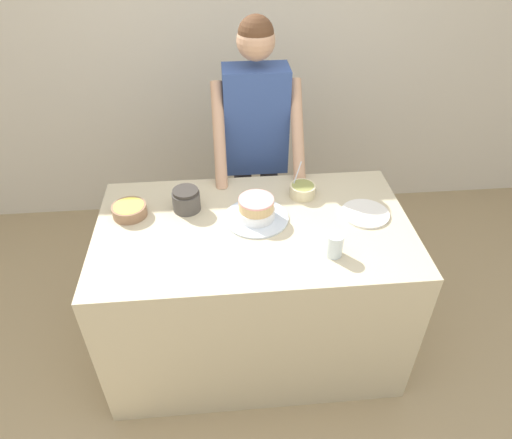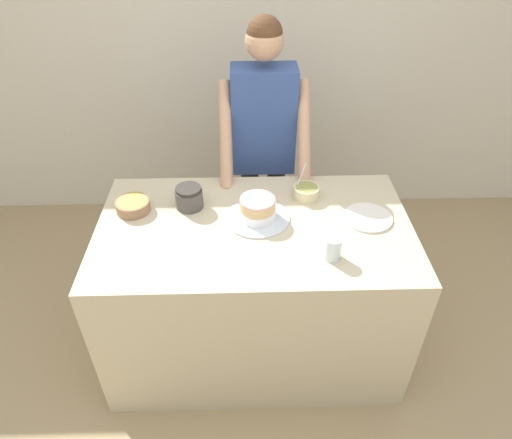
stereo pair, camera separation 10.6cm
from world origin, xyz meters
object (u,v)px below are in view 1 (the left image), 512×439
(frosting_bowl_olive, at_px, (303,190))
(drinking_glass, at_px, (334,245))
(cake, at_px, (256,211))
(person_baker, at_px, (256,134))
(ceramic_plate, at_px, (365,213))
(stoneware_jar, at_px, (186,200))
(frosting_bowl_yellow, at_px, (129,210))

(frosting_bowl_olive, xyz_separation_m, drinking_glass, (0.06, -0.49, 0.02))
(cake, bearing_deg, person_baker, 84.93)
(person_baker, bearing_deg, cake, -95.07)
(ceramic_plate, bearing_deg, drinking_glass, -129.03)
(cake, height_order, stoneware_jar, cake)
(ceramic_plate, distance_m, stoneware_jar, 0.93)
(frosting_bowl_olive, relative_size, ceramic_plate, 0.71)
(cake, height_order, drinking_glass, cake)
(person_baker, relative_size, ceramic_plate, 7.04)
(frosting_bowl_olive, height_order, stoneware_jar, frosting_bowl_olive)
(cake, distance_m, stoneware_jar, 0.37)
(person_baker, xyz_separation_m, drinking_glass, (0.27, -0.94, -0.09))
(frosting_bowl_yellow, bearing_deg, person_baker, 38.08)
(cake, distance_m, drinking_glass, 0.45)
(drinking_glass, height_order, ceramic_plate, drinking_glass)
(cake, relative_size, frosting_bowl_olive, 1.87)
(frosting_bowl_yellow, xyz_separation_m, ceramic_plate, (1.21, -0.10, -0.03))
(frosting_bowl_olive, xyz_separation_m, stoneware_jar, (-0.62, -0.07, 0.02))
(frosting_bowl_olive, height_order, drinking_glass, frosting_bowl_olive)
(person_baker, distance_m, ceramic_plate, 0.84)
(drinking_glass, bearing_deg, person_baker, 106.27)
(person_baker, relative_size, frosting_bowl_yellow, 9.90)
(person_baker, bearing_deg, frosting_bowl_olive, -64.97)
(person_baker, distance_m, frosting_bowl_yellow, 0.90)
(person_baker, height_order, ceramic_plate, person_baker)
(stoneware_jar, bearing_deg, frosting_bowl_olive, 6.28)
(drinking_glass, bearing_deg, cake, 137.59)
(drinking_glass, xyz_separation_m, stoneware_jar, (-0.68, 0.42, 0.00))
(drinking_glass, relative_size, stoneware_jar, 0.80)
(person_baker, distance_m, stoneware_jar, 0.67)
(frosting_bowl_yellow, bearing_deg, cake, -7.87)
(ceramic_plate, height_order, stoneware_jar, stoneware_jar)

